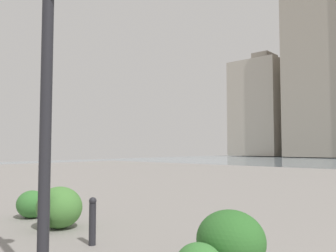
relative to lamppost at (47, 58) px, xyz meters
The scene contains 8 objects.
building_annex 69.43m from the lamppost, 74.58° to the right, with size 11.01×13.03×30.35m.
building_highrise 75.78m from the lamppost, 65.46° to the right, with size 10.51×14.56×22.25m.
lamppost is the anchor object (origin of this frame).
bollard_near 3.04m from the lamppost, 52.98° to the right, with size 0.13×0.13×0.82m.
bollard_mid 3.67m from the lamppost, 29.38° to the right, with size 0.13×0.13×0.90m.
shrub_round 5.23m from the lamppost, 25.08° to the right, with size 0.76×0.69×0.65m.
shrub_wide 3.38m from the lamppost, 122.48° to the right, with size 0.97×0.87×0.83m.
shrub_tall 4.04m from the lamppost, 33.84° to the right, with size 1.01×0.91×0.86m.
Camera 1 is at (0.29, 2.84, 1.68)m, focal length 37.44 mm.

